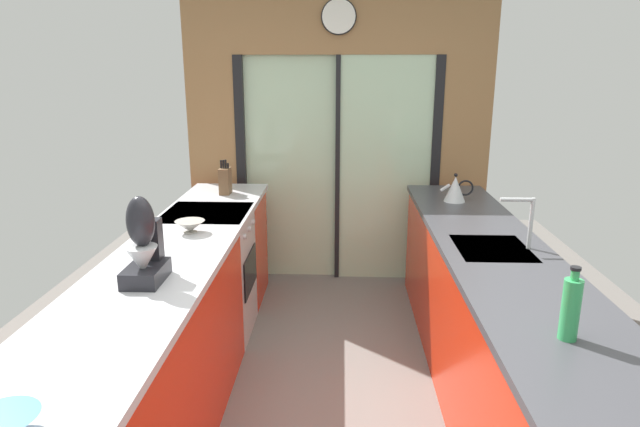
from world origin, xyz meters
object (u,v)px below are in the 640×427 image
Objects in this scene: mixing_bowl_near at (4,426)px; soap_bottle at (571,308)px; oven_range at (210,274)px; stand_mixer at (144,249)px; mixing_bowl_far at (190,226)px; kettle at (455,189)px; knife_block at (225,181)px.

mixing_bowl_near is 0.68× the size of soap_bottle.
stand_mixer reaches higher than oven_range.
mixing_bowl_near is 1.90m from mixing_bowl_far.
kettle is 0.87× the size of soap_bottle.
kettle reaches higher than mixing_bowl_far.
stand_mixer is at bearing 90.00° from mixing_bowl_near.
mixing_bowl_near is at bearing -90.00° from knife_block.
oven_range is 0.81m from knife_block.
knife_block is at bearing 127.44° from soap_bottle.
stand_mixer reaches higher than knife_block.
soap_bottle is at bearing -90.06° from kettle.
stand_mixer is 2.42m from kettle.
knife_block is 2.93m from soap_bottle.
mixing_bowl_far is 0.78m from stand_mixer.
stand_mixer reaches higher than kettle.
knife_block reaches higher than mixing_bowl_far.
mixing_bowl_far is at bearing 90.00° from stand_mixer.
knife_block is at bearing 90.00° from stand_mixer.
mixing_bowl_far is 0.73× the size of kettle.
kettle reaches higher than mixing_bowl_near.
soap_bottle is (1.78, -1.27, 0.08)m from mixing_bowl_far.
oven_range is at bearing 90.44° from mixing_bowl_near.
stand_mixer is at bearing -90.00° from mixing_bowl_far.
soap_bottle reaches higher than mixing_bowl_near.
mixing_bowl_near is 0.47× the size of stand_mixer.
soap_bottle is at bearing -15.60° from stand_mixer.
mixing_bowl_far is 0.43× the size of stand_mixer.
soap_bottle is at bearing 19.58° from mixing_bowl_near.
knife_block is at bearing 90.00° from mixing_bowl_far.
stand_mixer is (0.02, -1.26, 0.63)m from oven_range.
knife_block reaches higher than kettle.
knife_block is 0.95× the size of soap_bottle.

